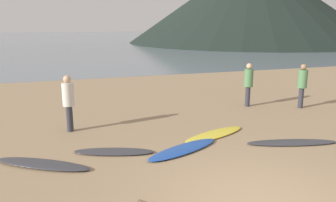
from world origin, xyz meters
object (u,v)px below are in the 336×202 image
Objects in this scene: surfboard_0 at (43,164)px; surfboard_4 at (292,142)px; person_1 at (68,99)px; person_0 at (248,81)px; person_2 at (302,82)px; surfboard_2 at (183,149)px; surfboard_3 at (215,134)px; surfboard_1 at (114,152)px.

surfboard_0 is 6.50m from surfboard_4.
person_1 is (-5.73, 3.05, 0.99)m from surfboard_4.
person_0 is 1.00× the size of person_2.
surfboard_4 is at bearing -73.18° from person_2.
person_1 is (0.74, 2.46, 0.97)m from surfboard_0.
surfboard_2 is at bearing -130.22° from person_1.
surfboard_3 is 4.49m from person_1.
surfboard_2 is 3.06m from surfboard_4.
surfboard_2 reaches higher than surfboard_3.
surfboard_1 is 1.20× the size of person_2.
person_1 is at bearing 166.87° from surfboard_4.
person_1 reaches higher than surfboard_0.
surfboard_2 is 1.56m from surfboard_3.
surfboard_2 is 0.93× the size of surfboard_4.
surfboard_3 is at bearing 96.42° from person_0.
person_2 is at bearing 1.24° from surfboard_3.
surfboard_0 is 3.45m from surfboard_2.
surfboard_4 is at bearing 8.65° from surfboard_1.
surfboard_3 is (3.05, 0.43, -0.00)m from surfboard_1.
person_1 is (-6.81, -1.04, 0.01)m from person_0.
surfboard_4 is 1.47× the size of person_2.
surfboard_2 is 1.01× the size of surfboard_3.
person_1 is at bearing 132.98° from surfboard_1.
person_0 reaches higher than surfboard_0.
surfboard_1 is 0.88× the size of surfboard_2.
person_1 reaches higher than person_2.
person_2 is at bearing 35.99° from surfboard_1.
surfboard_3 is at bearing 157.74° from surfboard_4.
surfboard_2 reaches higher than surfboard_1.
surfboard_2 reaches higher than surfboard_4.
surfboard_0 reaches higher than surfboard_4.
person_0 is (5.84, 3.22, 0.97)m from surfboard_1.
surfboard_4 is 4.34m from person_0.
surfboard_2 is 6.61m from person_2.
person_2 is at bearing -85.37° from person_1.
person_0 reaches higher than surfboard_1.
surfboard_2 is at bearing -168.42° from surfboard_3.
surfboard_1 reaches higher than surfboard_3.
surfboard_2 is 3.88m from person_1.
person_0 is at bearing 23.69° from surfboard_3.
person_2 reaches higher than surfboard_1.
surfboard_1 is at bearing -175.42° from surfboard_4.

